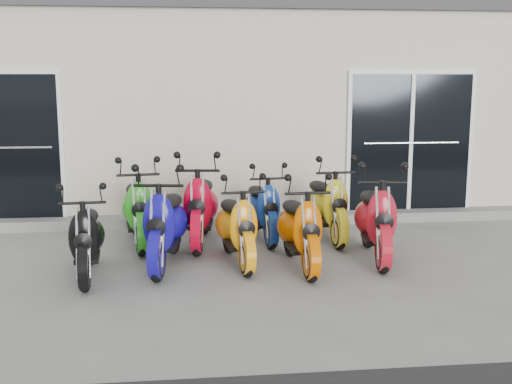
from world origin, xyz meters
TOP-DOWN VIEW (x-y plane):
  - ground at (0.00, 0.00)m, footprint 80.00×80.00m
  - building at (0.00, 5.20)m, footprint 14.00×6.00m
  - roof_cap at (0.00, 5.20)m, footprint 14.20×6.20m
  - front_step at (0.00, 2.02)m, footprint 14.00×0.40m
  - door_left at (-3.20, 2.17)m, footprint 1.07×0.08m
  - door_right at (2.60, 2.17)m, footprint 2.02×0.08m
  - scooter_front_black at (-2.01, -0.39)m, footprint 0.67×1.57m
  - scooter_front_blue at (-1.14, -0.07)m, footprint 0.88×1.81m
  - scooter_front_orange_a at (-0.31, -0.07)m, footprint 0.76×1.62m
  - scooter_front_orange_b at (0.41, -0.31)m, footprint 0.66×1.63m
  - scooter_front_red at (1.39, -0.06)m, footprint 0.84×1.78m
  - scooter_back_green at (-1.54, 0.96)m, footprint 0.82×1.75m
  - scooter_back_red at (-0.70, 0.92)m, footprint 0.83×1.83m
  - scooter_back_blue at (0.14, 1.04)m, footprint 0.70×1.56m
  - scooter_back_yellow at (1.02, 0.98)m, footprint 0.72×1.69m

SIDE VIEW (x-z plane):
  - ground at x=0.00m, z-range 0.00..0.00m
  - front_step at x=0.00m, z-range 0.00..0.15m
  - scooter_back_blue at x=0.14m, z-range 0.00..1.12m
  - scooter_front_black at x=-2.01m, z-range 0.00..1.13m
  - scooter_front_orange_a at x=-0.31m, z-range 0.00..1.16m
  - scooter_front_orange_b at x=0.41m, z-range 0.00..1.19m
  - scooter_back_yellow at x=1.02m, z-range 0.00..1.22m
  - scooter_back_green at x=-1.54m, z-range 0.00..1.24m
  - scooter_front_red at x=1.39m, z-range 0.00..1.26m
  - scooter_front_blue at x=-1.14m, z-range 0.00..1.28m
  - scooter_back_red at x=-0.70m, z-range 0.00..1.30m
  - door_left at x=-3.20m, z-range 0.15..2.37m
  - door_right at x=2.60m, z-range 0.15..2.37m
  - building at x=0.00m, z-range 0.00..3.20m
  - roof_cap at x=0.00m, z-range 3.20..3.36m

